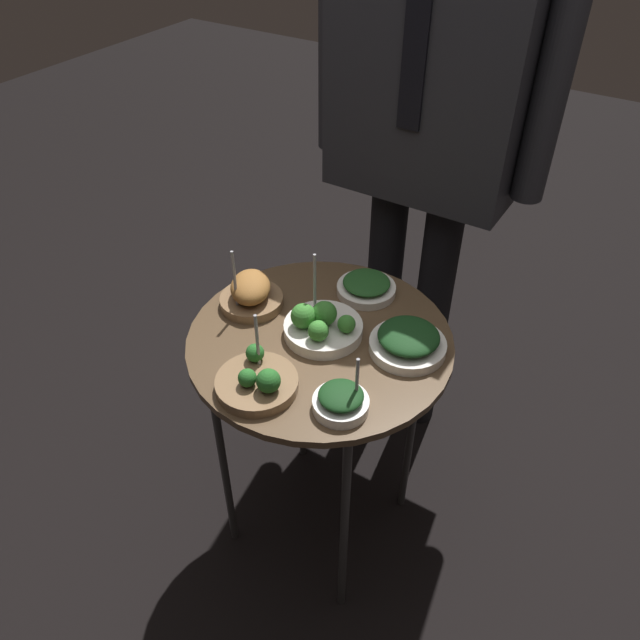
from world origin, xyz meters
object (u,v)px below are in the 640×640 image
Objects in this scene: bowl_roast_front_right at (251,293)px; bowl_broccoli_far_rim at (320,324)px; serving_cart at (320,358)px; bowl_broccoli_back_right at (258,381)px; waiter_figure at (430,99)px; bowl_spinach_mid_left at (341,401)px; bowl_spinach_front_center at (366,287)px; bowl_spinach_back_left at (408,341)px.

bowl_broccoli_far_rim is at bearing -1.11° from bowl_roast_front_right.
bowl_broccoli_back_right is (-0.02, -0.20, 0.08)m from serving_cart.
bowl_broccoli_back_right is at bearing -50.33° from bowl_roast_front_right.
bowl_broccoli_back_right is 0.10× the size of waiter_figure.
bowl_broccoli_far_rim is 1.43× the size of bowl_spinach_mid_left.
waiter_figure is at bearing 103.60° from bowl_spinach_mid_left.
waiter_figure is at bearing 94.78° from bowl_spinach_front_center.
bowl_broccoli_back_right is at bearing -166.36° from bowl_spinach_mid_left.
waiter_figure reaches higher than serving_cart.
bowl_spinach_mid_left reaches higher than bowl_spinach_back_left.
bowl_broccoli_far_rim is at bearing -93.61° from bowl_spinach_front_center.
serving_cart is 4.29× the size of bowl_spinach_back_left.
bowl_spinach_mid_left reaches higher than serving_cart.
bowl_roast_front_right is 0.64m from waiter_figure.
bowl_broccoli_far_rim reaches higher than bowl_spinach_mid_left.
bowl_spinach_front_center is 0.40m from bowl_broccoli_back_right.
bowl_broccoli_back_right is at bearing -96.74° from serving_cart.
bowl_broccoli_back_right is at bearing -94.51° from bowl_spinach_front_center.
bowl_broccoli_far_rim is 0.19m from bowl_spinach_back_left.
bowl_spinach_front_center is (0.01, 0.20, 0.08)m from serving_cart.
bowl_broccoli_far_rim is 0.19m from bowl_spinach_front_center.
bowl_spinach_front_center is at bearing 87.75° from serving_cart.
bowl_spinach_front_center is 0.08× the size of waiter_figure.
bowl_spinach_back_left is at bearing 7.93° from bowl_roast_front_right.
serving_cart is at bearing 83.26° from bowl_broccoli_back_right.
serving_cart is 0.23m from bowl_spinach_mid_left.
bowl_spinach_back_left is at bearing 16.92° from bowl_broccoli_far_rim.
waiter_figure reaches higher than bowl_spinach_front_center.
bowl_spinach_front_center is at bearing 41.95° from bowl_roast_front_right.
bowl_roast_front_right is 1.34× the size of bowl_spinach_mid_left.
bowl_broccoli_far_rim is 0.62m from waiter_figure.
bowl_broccoli_far_rim is 0.22m from bowl_spinach_mid_left.
bowl_spinach_back_left is 0.38m from bowl_roast_front_right.
bowl_roast_front_right reaches higher than bowl_spinach_front_center.
bowl_spinach_mid_left is (0.34, -0.17, -0.01)m from bowl_roast_front_right.
bowl_roast_front_right is (-0.21, -0.18, 0.02)m from bowl_spinach_front_center.
serving_cart is at bearing -3.53° from bowl_roast_front_right.
serving_cart is 0.22m from bowl_broccoli_back_right.
bowl_broccoli_far_rim is 0.21m from bowl_broccoli_back_right.
bowl_spinach_front_center is 0.38m from bowl_spinach_mid_left.
bowl_spinach_mid_left is (0.15, -0.17, -0.01)m from bowl_broccoli_far_rim.
serving_cart is 0.42× the size of waiter_figure.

